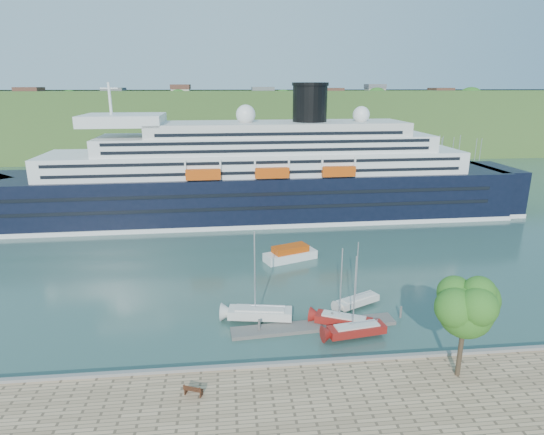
{
  "coord_description": "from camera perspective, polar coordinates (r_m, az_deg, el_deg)",
  "views": [
    {
      "loc": [
        -4.9,
        -36.58,
        26.05
      ],
      "look_at": [
        2.02,
        30.0,
        6.45
      ],
      "focal_mm": 30.0,
      "sensor_mm": 36.0,
      "label": 1
    }
  ],
  "objects": [
    {
      "name": "ground",
      "position": [
        45.18,
        1.47,
        -18.9
      ],
      "size": [
        400.0,
        400.0,
        0.0
      ],
      "primitive_type": "plane",
      "color": "#2C4E46",
      "rests_on": "ground"
    },
    {
      "name": "tender_launch",
      "position": [
        70.28,
        2.31,
        -4.45
      ],
      "size": [
        8.74,
        5.58,
        2.29
      ],
      "primitive_type": null,
      "rotation": [
        0.0,
        0.0,
        0.36
      ],
      "color": "#C3450B",
      "rests_on": "ground"
    },
    {
      "name": "quay_coping",
      "position": [
        44.36,
        1.51,
        -17.84
      ],
      "size": [
        220.0,
        0.5,
        0.3
      ],
      "primitive_type": "cube",
      "color": "slate",
      "rests_on": "promenade"
    },
    {
      "name": "sailboat_white_far",
      "position": [
        55.76,
        10.89,
        -7.27
      ],
      "size": [
        6.36,
        4.26,
        8.04
      ],
      "primitive_type": null,
      "rotation": [
        0.0,
        0.0,
        0.45
      ],
      "color": "silver",
      "rests_on": "ground"
    },
    {
      "name": "sailboat_red",
      "position": [
        50.72,
        9.15,
        -9.11
      ],
      "size": [
        7.05,
        4.7,
        8.91
      ],
      "primitive_type": null,
      "rotation": [
        0.0,
        0.0,
        -0.45
      ],
      "color": "maroon",
      "rests_on": "ground"
    },
    {
      "name": "promenade_tree",
      "position": [
        43.73,
        22.94,
        -12.15
      ],
      "size": [
        6.22,
        6.22,
        10.31
      ],
      "primitive_type": null,
      "color": "#255F19",
      "rests_on": "promenade"
    },
    {
      "name": "far_hillside",
      "position": [
        182.19,
        -4.47,
        11.85
      ],
      "size": [
        400.0,
        50.0,
        24.0
      ],
      "primitive_type": "cube",
      "color": "#315421",
      "rests_on": "ground"
    },
    {
      "name": "sailboat_white_near",
      "position": [
        51.05,
        -1.54,
        -7.83
      ],
      "size": [
        8.26,
        3.52,
        10.34
      ],
      "primitive_type": null,
      "rotation": [
        0.0,
        0.0,
        -0.17
      ],
      "color": "silver",
      "rests_on": "ground"
    },
    {
      "name": "park_bench",
      "position": [
        41.21,
        -9.82,
        -20.46
      ],
      "size": [
        1.83,
        1.26,
        1.08
      ],
      "primitive_type": null,
      "rotation": [
        0.0,
        0.0,
        -0.37
      ],
      "color": "#442413",
      "rests_on": "promenade"
    },
    {
      "name": "sailboat_extra",
      "position": [
        49.11,
        10.79,
        -10.08
      ],
      "size": [
        7.11,
        2.92,
        8.92
      ],
      "primitive_type": null,
      "rotation": [
        0.0,
        0.0,
        0.15
      ],
      "color": "maroon",
      "rests_on": "ground"
    },
    {
      "name": "floating_pontoon",
      "position": [
        52.24,
        5.3,
        -13.41
      ],
      "size": [
        18.69,
        3.75,
        0.41
      ],
      "primitive_type": null,
      "rotation": [
        0.0,
        0.0,
        0.08
      ],
      "color": "slate",
      "rests_on": "ground"
    },
    {
      "name": "cruise_ship",
      "position": [
        90.14,
        -3.24,
        8.16
      ],
      "size": [
        118.68,
        19.15,
        26.59
      ],
      "primitive_type": null,
      "rotation": [
        0.0,
        0.0,
        0.02
      ],
      "color": "black",
      "rests_on": "ground"
    }
  ]
}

